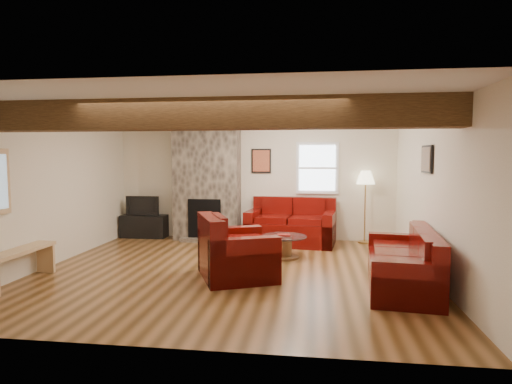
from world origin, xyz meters
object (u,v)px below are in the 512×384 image
at_px(tv_cabinet, 144,226).
at_px(television, 144,205).
at_px(coffee_table, 284,247).
at_px(loveseat, 291,221).
at_px(armchair_red, 237,246).
at_px(floor_lamp, 366,181).
at_px(sofa_three, 402,259).

relative_size(tv_cabinet, television, 1.34).
distance_m(coffee_table, television, 3.60).
bearing_deg(television, coffee_table, -25.65).
relative_size(loveseat, armchair_red, 1.54).
distance_m(tv_cabinet, floor_lamp, 4.90).
bearing_deg(sofa_three, tv_cabinet, -115.24).
height_order(armchair_red, floor_lamp, floor_lamp).
bearing_deg(coffee_table, armchair_red, -115.00).
bearing_deg(tv_cabinet, floor_lamp, 0.24).
distance_m(tv_cabinet, television, 0.46).
xyz_separation_m(loveseat, television, (-3.28, 0.30, 0.25)).
distance_m(sofa_three, floor_lamp, 3.17).
distance_m(loveseat, television, 3.30).
xyz_separation_m(loveseat, coffee_table, (-0.06, -1.24, -0.27)).
height_order(loveseat, floor_lamp, floor_lamp).
xyz_separation_m(armchair_red, tv_cabinet, (-2.61, 2.84, -0.21)).
height_order(armchair_red, television, same).
height_order(loveseat, tv_cabinet, loveseat).
height_order(armchair_red, coffee_table, armchair_red).
distance_m(television, floor_lamp, 4.82).
distance_m(sofa_three, armchair_red, 2.33).
bearing_deg(tv_cabinet, loveseat, -5.23).
bearing_deg(armchair_red, coffee_table, -48.49).
relative_size(sofa_three, loveseat, 1.16).
height_order(tv_cabinet, television, television).
height_order(sofa_three, armchair_red, armchair_red).
bearing_deg(sofa_three, television, -115.24).
distance_m(armchair_red, floor_lamp, 3.69).
distance_m(armchair_red, tv_cabinet, 3.86).
height_order(loveseat, television, loveseat).
relative_size(sofa_three, coffee_table, 2.52).
distance_m(sofa_three, tv_cabinet, 5.78).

